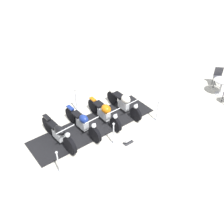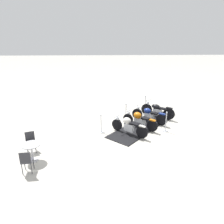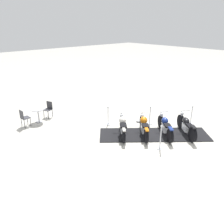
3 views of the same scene
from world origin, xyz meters
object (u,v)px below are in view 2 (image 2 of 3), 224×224
Objects in this scene: motorcycle_navy at (149,115)px; cafe_chair_near_table at (30,141)px; motorcycle_black at (157,110)px; info_placard at (117,120)px; stanchion_right_front at (145,105)px; motorcycle_cream at (128,125)px; stanchion_left_mid at (166,124)px; cafe_table at (31,148)px; stanchion_right_rear at (101,127)px; cafe_chair_across_table at (26,160)px; motorcycle_copper at (139,120)px; stanchion_right_mid at (126,114)px.

motorcycle_navy is 2.00× the size of cafe_chair_near_table.
motorcycle_black reaches higher than info_placard.
stanchion_right_front is at bearing -32.27° from motorcycle_black.
motorcycle_cream is at bearing 86.55° from motorcycle_navy.
stanchion_left_mid is at bearing -131.90° from motorcycle_cream.
stanchion_left_mid is at bearing 85.24° from cafe_chair_near_table.
stanchion_left_mid is 6.81m from cafe_table.
stanchion_right_rear reaches higher than cafe_chair_near_table.
motorcycle_black is 4.27× the size of info_placard.
cafe_chair_across_table reaches higher than info_placard.
motorcycle_navy is at bearing -53.98° from cafe_chair_across_table.
motorcycle_copper is 1.67× the size of stanchion_right_mid.
cafe_chair_across_table is (-3.72, -4.99, 0.48)m from info_placard.
cafe_chair_near_table is (-0.29, 0.77, -0.04)m from cafe_table.
motorcycle_black is 4.03m from stanchion_right_rear.
cafe_chair_near_table is at bearing 8.08° from cafe_chair_across_table.
stanchion_right_mid is 1.34× the size of cafe_table.
stanchion_left_mid is at bearing -81.92° from stanchion_right_front.
cafe_table reaches higher than info_placard.
stanchion_right_mid reaches higher than cafe_chair_across_table.
cafe_chair_near_table is (-4.07, -3.40, 0.48)m from info_placard.
stanchion_right_front reaches higher than motorcycle_cream.
cafe_table is at bearing 68.86° from motorcycle_cream.
motorcycle_cream is 1.68× the size of stanchion_right_front.
cafe_chair_near_table is (-6.09, -5.27, 0.19)m from stanchion_right_front.
stanchion_left_mid is at bearing -158.90° from motorcycle_copper.
motorcycle_navy is 2.17m from stanchion_right_front.
cafe_table is (-2.83, -2.64, 0.27)m from stanchion_right_rear.
motorcycle_black reaches higher than cafe_chair_near_table.
stanchion_right_front reaches higher than cafe_chair_across_table.
motorcycle_cream reaches higher than info_placard.
motorcycle_cream is at bearing 90.41° from motorcycle_copper.
motorcycle_copper is 1.86× the size of cafe_chair_near_table.
stanchion_right_front is at bearing 110.47° from cafe_chair_near_table.
stanchion_left_mid is 3.46m from stanchion_right_front.
cafe_table is (-6.29, -2.61, 0.17)m from stanchion_left_mid.
stanchion_left_mid is (2.04, 0.29, -0.10)m from motorcycle_cream.
motorcycle_cream is 2.02m from stanchion_right_mid.
stanchion_right_mid is (-1.31, 0.45, -0.11)m from motorcycle_navy.
cafe_chair_across_table is at bearing -129.51° from stanchion_right_mid.
stanchion_right_rear is at bearing 43.01° from cafe_table.
info_placard is (-2.51, 1.56, -0.35)m from stanchion_left_mid.
motorcycle_copper is 1.00× the size of motorcycle_cream.
stanchion_right_front is (1.49, 1.70, -0.01)m from stanchion_right_mid.
stanchion_right_rear is at bearing 100.55° from cafe_chair_near_table.
cafe_chair_near_table is at bearing 65.48° from motorcycle_copper.
motorcycle_copper is at bearing 85.75° from motorcycle_black.
cafe_chair_across_table reaches higher than cafe_chair_near_table.
stanchion_right_front is 2.40× the size of info_placard.
motorcycle_cream is at bearing -112.73° from stanchion_right_front.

